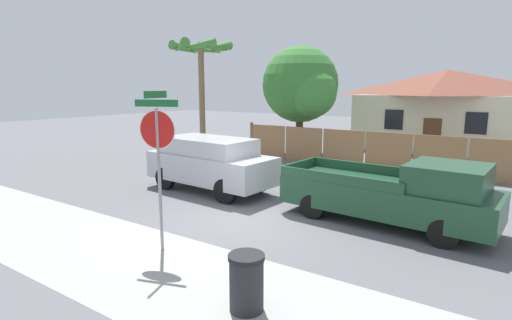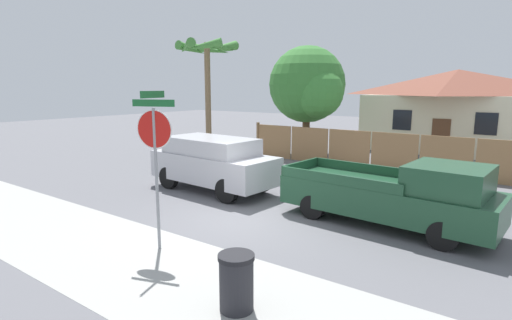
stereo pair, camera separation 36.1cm
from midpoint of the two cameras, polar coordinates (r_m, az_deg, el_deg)
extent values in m
plane|color=slate|center=(11.27, -0.79, -8.29)|extent=(80.00, 80.00, 0.00)
cube|color=#A3A39E|center=(8.84, -15.27, -14.01)|extent=(36.00, 3.20, 0.01)
cube|color=#997047|center=(20.80, 3.10, 2.67)|extent=(1.98, 0.06, 1.68)
cube|color=#997047|center=(19.77, 8.13, 2.18)|extent=(1.98, 0.06, 1.68)
cube|color=#997047|center=(18.92, 13.65, 1.63)|extent=(1.98, 0.06, 1.68)
cube|color=#997047|center=(18.25, 19.63, 1.02)|extent=(1.98, 0.06, 1.68)
cube|color=#997047|center=(17.81, 25.99, 0.35)|extent=(1.98, 0.06, 1.68)
cube|color=#997047|center=(17.59, 32.59, -0.34)|extent=(1.98, 0.06, 1.68)
cube|color=brown|center=(21.36, 0.78, 3.02)|extent=(0.12, 0.12, 1.78)
cube|color=beige|center=(26.59, 26.79, 4.86)|extent=(9.01, 7.03, 3.18)
pyramid|color=brown|center=(26.52, 27.20, 9.86)|extent=(9.73, 7.59, 1.47)
cube|color=black|center=(23.55, 20.55, 5.38)|extent=(1.00, 0.04, 1.10)
cube|color=black|center=(22.82, 30.42, 4.48)|extent=(1.00, 0.04, 1.10)
cube|color=brown|center=(23.18, 25.25, 2.87)|extent=(0.90, 0.04, 2.00)
cylinder|color=brown|center=(22.03, 7.61, 3.75)|extent=(0.40, 0.40, 2.24)
sphere|color=#387A33|center=(21.89, 7.78, 10.65)|extent=(4.07, 4.07, 4.07)
sphere|color=#3C8437|center=(21.02, 9.32, 9.52)|extent=(2.64, 2.64, 2.64)
cylinder|color=brown|center=(19.77, -6.34, 8.10)|extent=(0.28, 0.28, 5.72)
cone|color=#428438|center=(19.19, -4.17, 15.80)|extent=(0.44, 1.88, 0.72)
cone|color=#428438|center=(20.18, -3.66, 15.53)|extent=(1.85, 1.32, 0.72)
cone|color=#428438|center=(20.83, -5.88, 15.34)|extent=(1.85, 1.32, 0.72)
cone|color=#428438|center=(20.53, -8.65, 15.35)|extent=(0.44, 1.88, 0.72)
cone|color=#428438|center=(19.56, -9.40, 15.59)|extent=(1.85, 1.32, 0.72)
cone|color=#428438|center=(18.87, -7.16, 15.85)|extent=(1.85, 1.32, 0.72)
cube|color=#B7B7BC|center=(14.08, -5.35, -1.00)|extent=(4.81, 2.25, 0.94)
cube|color=#B7B7BC|center=(14.04, -5.74, 2.06)|extent=(3.40, 2.00, 0.56)
cube|color=black|center=(12.98, -0.92, 1.44)|extent=(0.18, 1.69, 0.47)
cylinder|color=black|center=(13.84, 1.43, -3.06)|extent=(0.79, 0.22, 0.79)
cylinder|color=black|center=(12.60, -3.40, -4.41)|extent=(0.79, 0.22, 0.79)
cylinder|color=black|center=(15.77, -6.84, -1.48)|extent=(0.79, 0.22, 0.79)
cylinder|color=black|center=(14.69, -11.67, -2.49)|extent=(0.79, 0.22, 0.79)
cube|color=#1E472D|center=(11.19, 18.89, -5.16)|extent=(5.60, 2.36, 0.78)
cube|color=#1E472D|center=(10.60, 26.71, -2.51)|extent=(1.88, 1.93, 0.67)
cube|color=#1E472D|center=(12.25, 16.60, -1.20)|extent=(3.44, 0.33, 0.27)
cube|color=#1E472D|center=(10.60, 12.55, -2.76)|extent=(3.44, 0.33, 0.27)
cube|color=#1E472D|center=(12.26, 7.23, -0.85)|extent=(0.22, 1.87, 0.27)
cylinder|color=black|center=(11.66, 28.21, -7.14)|extent=(0.68, 0.22, 0.68)
cylinder|color=black|center=(10.03, 26.09, -9.68)|extent=(0.68, 0.22, 0.68)
cylinder|color=black|center=(12.72, 13.09, -4.78)|extent=(0.68, 0.22, 0.68)
cylinder|color=black|center=(11.24, 9.01, -6.63)|extent=(0.68, 0.22, 0.68)
cylinder|color=gray|center=(8.99, -12.89, -2.85)|extent=(0.07, 0.07, 3.17)
cylinder|color=red|center=(8.81, -13.19, 4.29)|extent=(0.77, 0.27, 0.80)
cylinder|color=white|center=(8.81, -13.19, 4.29)|extent=(0.81, 0.28, 0.85)
cube|color=#19602D|center=(8.77, -13.34, 7.92)|extent=(0.97, 0.34, 0.15)
cube|color=#19602D|center=(8.77, -13.38, 9.10)|extent=(0.31, 0.87, 0.15)
cylinder|color=#28282D|center=(6.78, -1.22, -17.39)|extent=(0.56, 0.56, 0.88)
cylinder|color=black|center=(6.57, -1.24, -13.68)|extent=(0.60, 0.60, 0.08)
camera|label=1|loc=(0.18, -89.07, 0.17)|focal=28.00mm
camera|label=2|loc=(0.18, 90.93, -0.17)|focal=28.00mm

